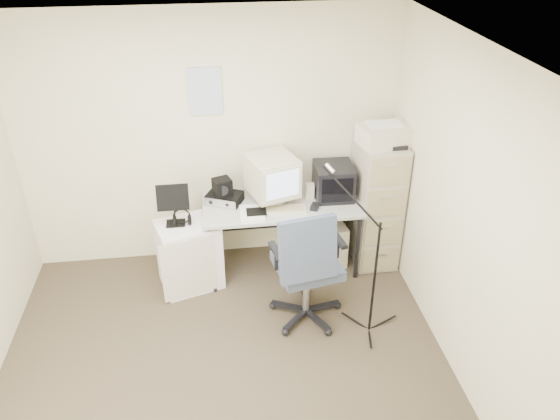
{
  "coord_description": "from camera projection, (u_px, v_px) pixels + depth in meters",
  "views": [
    {
      "loc": [
        0.01,
        -3.04,
        3.33
      ],
      "look_at": [
        0.55,
        0.95,
        0.95
      ],
      "focal_mm": 35.0,
      "sensor_mm": 36.0,
      "label": 1
    }
  ],
  "objects": [
    {
      "name": "keyboard",
      "position": [
        282.0,
        210.0,
        5.09
      ],
      "size": [
        0.45,
        0.18,
        0.02
      ],
      "primitive_type": "cube",
      "rotation": [
        0.0,
        0.0,
        -0.05
      ],
      "color": "beige",
      "rests_on": "desk"
    },
    {
      "name": "office_chair",
      "position": [
        307.0,
        263.0,
        4.64
      ],
      "size": [
        0.78,
        0.78,
        1.16
      ],
      "primitive_type": "cube",
      "rotation": [
        0.0,
        0.0,
        0.18
      ],
      "color": "#414A5F",
      "rests_on": "floor"
    },
    {
      "name": "wall_right",
      "position": [
        473.0,
        229.0,
        3.86
      ],
      "size": [
        0.02,
        3.6,
        2.5
      ],
      "primitive_type": "cube",
      "color": "beige",
      "rests_on": "ground"
    },
    {
      "name": "papers",
      "position": [
        252.0,
        213.0,
        5.03
      ],
      "size": [
        0.23,
        0.31,
        0.02
      ],
      "primitive_type": "cube",
      "rotation": [
        0.0,
        0.0,
        -0.01
      ],
      "color": "white",
      "rests_on": "desk"
    },
    {
      "name": "radio_receiver",
      "position": [
        225.0,
        198.0,
        5.21
      ],
      "size": [
        0.39,
        0.34,
        0.09
      ],
      "primitive_type": "cube",
      "rotation": [
        0.0,
        0.0,
        -0.43
      ],
      "color": "black",
      "rests_on": "desk"
    },
    {
      "name": "wall_calendar",
      "position": [
        205.0,
        91.0,
        4.92
      ],
      "size": [
        0.3,
        0.02,
        0.44
      ],
      "primitive_type": "cube",
      "color": "white",
      "rests_on": "wall_back"
    },
    {
      "name": "headphones",
      "position": [
        182.0,
        219.0,
        4.97
      ],
      "size": [
        0.23,
        0.23,
        0.03
      ],
      "primitive_type": "torus",
      "rotation": [
        0.0,
        0.0,
        0.38
      ],
      "color": "black",
      "rests_on": "side_cart"
    },
    {
      "name": "floor",
      "position": [
        227.0,
        380.0,
        4.29
      ],
      "size": [
        3.6,
        3.6,
        0.01
      ],
      "primitive_type": "cube",
      "color": "#443825",
      "rests_on": "ground"
    },
    {
      "name": "desk_speaker",
      "position": [
        310.0,
        191.0,
        5.27
      ],
      "size": [
        0.09,
        0.09,
        0.15
      ],
      "primitive_type": "cube",
      "rotation": [
        0.0,
        0.0,
        -0.11
      ],
      "color": "beige",
      "rests_on": "desk"
    },
    {
      "name": "crt_tv",
      "position": [
        333.0,
        181.0,
        5.26
      ],
      "size": [
        0.37,
        0.39,
        0.33
      ],
      "primitive_type": "cube",
      "rotation": [
        0.0,
        0.0,
        -0.03
      ],
      "color": "black",
      "rests_on": "desk"
    },
    {
      "name": "mouse",
      "position": [
        315.0,
        207.0,
        5.13
      ],
      "size": [
        0.11,
        0.14,
        0.04
      ],
      "primitive_type": "cube",
      "rotation": [
        0.0,
        0.0,
        -0.41
      ],
      "color": "black",
      "rests_on": "desk"
    },
    {
      "name": "crt_monitor",
      "position": [
        272.0,
        179.0,
        5.15
      ],
      "size": [
        0.53,
        0.54,
        0.46
      ],
      "primitive_type": "cube",
      "rotation": [
        0.0,
        0.0,
        0.31
      ],
      "color": "beige",
      "rests_on": "desk"
    },
    {
      "name": "mic_stand",
      "position": [
        376.0,
        263.0,
        4.41
      ],
      "size": [
        0.03,
        0.03,
        1.43
      ],
      "primitive_type": "cylinder",
      "rotation": [
        0.0,
        0.0,
        2.26
      ],
      "color": "black",
      "rests_on": "floor"
    },
    {
      "name": "wall_back",
      "position": [
        211.0,
        142.0,
        5.18
      ],
      "size": [
        3.6,
        0.02,
        2.5
      ],
      "primitive_type": "cube",
      "color": "beige",
      "rests_on": "ground"
    },
    {
      "name": "filing_cabinet",
      "position": [
        376.0,
        202.0,
        5.4
      ],
      "size": [
        0.4,
        0.6,
        1.3
      ],
      "primitive_type": "cube",
      "color": "#A69F87",
      "rests_on": "floor"
    },
    {
      "name": "pc_tower",
      "position": [
        330.0,
        239.0,
        5.6
      ],
      "size": [
        0.27,
        0.5,
        0.45
      ],
      "primitive_type": "cube",
      "rotation": [
        0.0,
        0.0,
        0.12
      ],
      "color": "beige",
      "rests_on": "floor"
    },
    {
      "name": "ceiling",
      "position": [
        205.0,
        62.0,
        3.01
      ],
      "size": [
        3.6,
        3.6,
        0.01
      ],
      "primitive_type": "cube",
      "color": "white",
      "rests_on": "ground"
    },
    {
      "name": "desk",
      "position": [
        281.0,
        235.0,
        5.41
      ],
      "size": [
        1.5,
        0.7,
        0.73
      ],
      "primitive_type": "cube",
      "color": "#A3A3A1",
      "rests_on": "floor"
    },
    {
      "name": "side_cart",
      "position": [
        189.0,
        255.0,
        5.17
      ],
      "size": [
        0.64,
        0.57,
        0.67
      ],
      "primitive_type": "cube",
      "rotation": [
        0.0,
        0.0,
        0.3
      ],
      "color": "silver",
      "rests_on": "floor"
    },
    {
      "name": "music_stand",
      "position": [
        174.0,
        204.0,
        4.9
      ],
      "size": [
        0.31,
        0.2,
        0.42
      ],
      "primitive_type": "cube",
      "rotation": [
        0.0,
        0.0,
        0.19
      ],
      "color": "black",
      "rests_on": "side_cart"
    },
    {
      "name": "radio_speaker",
      "position": [
        222.0,
        187.0,
        5.14
      ],
      "size": [
        0.2,
        0.19,
        0.16
      ],
      "primitive_type": "cube",
      "rotation": [
        0.0,
        0.0,
        0.32
      ],
      "color": "black",
      "rests_on": "radio_receiver"
    },
    {
      "name": "printer",
      "position": [
        385.0,
        135.0,
        4.96
      ],
      "size": [
        0.51,
        0.39,
        0.18
      ],
      "primitive_type": "cube",
      "rotation": [
        0.0,
        0.0,
        0.18
      ],
      "color": "beige",
      "rests_on": "filing_cabinet"
    }
  ]
}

